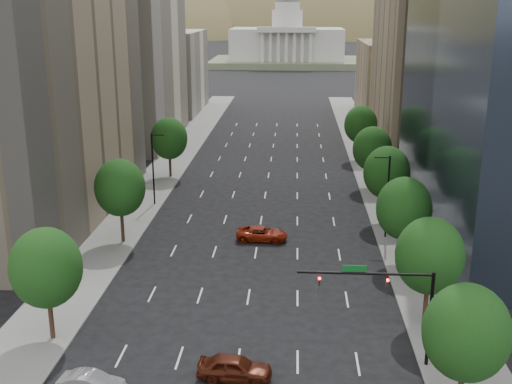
% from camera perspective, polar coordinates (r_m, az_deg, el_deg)
% --- Properties ---
extents(sidewalk_left, '(6.00, 200.00, 0.15)m').
position_cam_1_polar(sidewalk_left, '(75.70, -11.34, -2.20)').
color(sidewalk_left, slate).
rests_on(sidewalk_left, ground).
extents(sidewalk_right, '(6.00, 200.00, 0.15)m').
position_cam_1_polar(sidewalk_right, '(74.18, 12.52, -2.66)').
color(sidewalk_right, slate).
rests_on(sidewalk_right, ground).
extents(midrise_cream_left, '(14.00, 30.00, 35.00)m').
position_cam_1_polar(midrise_cream_left, '(116.00, -11.08, 13.05)').
color(midrise_cream_left, beige).
rests_on(midrise_cream_left, ground).
extents(filler_left, '(14.00, 26.00, 18.00)m').
position_cam_1_polar(filler_left, '(148.77, -7.73, 10.63)').
color(filler_left, beige).
rests_on(filler_left, ground).
extents(parking_tan_right, '(14.00, 30.00, 30.00)m').
position_cam_1_polar(parking_tan_right, '(111.64, 14.83, 11.40)').
color(parking_tan_right, '#8C7759').
rests_on(parking_tan_right, ground).
extents(filler_right, '(14.00, 26.00, 16.00)m').
position_cam_1_polar(filler_right, '(144.69, 12.17, 9.85)').
color(filler_right, '#8C7759').
rests_on(filler_right, ground).
extents(tree_right_0, '(5.20, 5.20, 8.39)m').
position_cam_1_polar(tree_right_0, '(40.29, 18.34, -11.87)').
color(tree_right_0, '#382316').
rests_on(tree_right_0, ground).
extents(tree_right_1, '(5.20, 5.20, 8.75)m').
position_cam_1_polar(tree_right_1, '(49.84, 15.30, -5.54)').
color(tree_right_1, '#382316').
rests_on(tree_right_1, ground).
extents(tree_right_2, '(5.20, 5.20, 8.61)m').
position_cam_1_polar(tree_right_2, '(60.98, 13.11, -1.44)').
color(tree_right_2, '#382316').
rests_on(tree_right_2, ground).
extents(tree_right_3, '(5.20, 5.20, 8.89)m').
position_cam_1_polar(tree_right_3, '(72.28, 11.63, 1.71)').
color(tree_right_3, '#382316').
rests_on(tree_right_3, ground).
extents(tree_right_4, '(5.20, 5.20, 8.46)m').
position_cam_1_polar(tree_right_4, '(85.87, 10.37, 3.82)').
color(tree_right_4, '#382316').
rests_on(tree_right_4, ground).
extents(tree_right_5, '(5.20, 5.20, 8.75)m').
position_cam_1_polar(tree_right_5, '(101.40, 9.37, 5.97)').
color(tree_right_5, '#382316').
rests_on(tree_right_5, ground).
extents(tree_left_0, '(5.20, 5.20, 8.75)m').
position_cam_1_polar(tree_left_0, '(48.42, -18.30, -6.47)').
color(tree_left_0, '#382316').
rests_on(tree_left_0, ground).
extents(tree_left_1, '(5.20, 5.20, 8.97)m').
position_cam_1_polar(tree_left_1, '(66.22, -12.10, 0.38)').
color(tree_left_1, '#382316').
rests_on(tree_left_1, ground).
extents(tree_left_2, '(5.20, 5.20, 8.68)m').
position_cam_1_polar(tree_left_2, '(90.85, -7.79, 4.77)').
color(tree_left_2, '#382316').
rests_on(tree_left_2, ground).
extents(streetlight_rn, '(1.70, 0.20, 9.00)m').
position_cam_1_polar(streetlight_rn, '(67.71, 11.67, -0.22)').
color(streetlight_rn, black).
rests_on(streetlight_rn, ground).
extents(streetlight_ln, '(1.70, 0.20, 9.00)m').
position_cam_1_polar(streetlight_ln, '(78.53, -9.17, 2.23)').
color(streetlight_ln, black).
rests_on(streetlight_ln, ground).
extents(traffic_signal, '(9.12, 0.40, 7.38)m').
position_cam_1_polar(traffic_signal, '(44.03, 12.29, -9.16)').
color(traffic_signal, black).
rests_on(traffic_signal, ground).
extents(capitol, '(60.00, 40.00, 35.20)m').
position_cam_1_polar(capitol, '(259.40, 2.79, 13.14)').
color(capitol, '#596647').
rests_on(capitol, ground).
extents(foothills, '(720.00, 413.00, 263.00)m').
position_cam_1_polar(foothills, '(612.52, 6.53, 10.67)').
color(foothills, olive).
rests_on(foothills, ground).
extents(car_maroon, '(5.10, 2.38, 1.69)m').
position_cam_1_polar(car_maroon, '(43.68, -1.93, -15.46)').
color(car_maroon, '#43160B').
rests_on(car_maroon, ground).
extents(car_silver, '(4.40, 1.95, 1.40)m').
position_cam_1_polar(car_silver, '(43.66, -14.54, -16.28)').
color(car_silver, '#A6A5AB').
rests_on(car_silver, ground).
extents(car_red_far, '(5.45, 2.68, 1.49)m').
position_cam_1_polar(car_red_far, '(66.97, 0.53, -3.76)').
color(car_red_far, maroon).
rests_on(car_red_far, ground).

